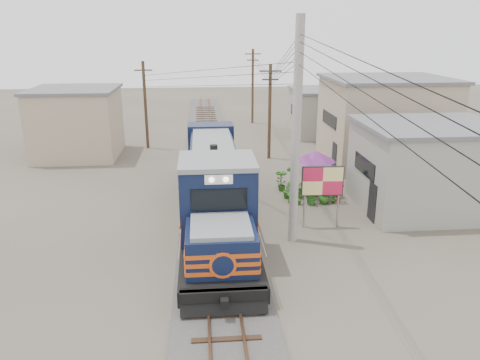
{
  "coord_description": "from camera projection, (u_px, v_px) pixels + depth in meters",
  "views": [
    {
      "loc": [
        -0.64,
        -20.12,
        9.4
      ],
      "look_at": [
        1.27,
        2.02,
        2.2
      ],
      "focal_mm": 35.0,
      "sensor_mm": 36.0,
      "label": 1
    }
  ],
  "objects": [
    {
      "name": "billboard",
      "position": [
        322.0,
        183.0,
        22.57
      ],
      "size": [
        2.04,
        0.22,
        3.15
      ],
      "rotation": [
        0.0,
        0.0,
        -0.04
      ],
      "color": "#99999E",
      "rests_on": "ground"
    },
    {
      "name": "market_umbrella",
      "position": [
        315.0,
        156.0,
        27.08
      ],
      "size": [
        3.21,
        3.21,
        2.7
      ],
      "rotation": [
        0.0,
        0.0,
        -0.4
      ],
      "color": "black",
      "rests_on": "ground"
    },
    {
      "name": "wooden_pole_mid",
      "position": [
        270.0,
        110.0,
        34.52
      ],
      "size": [
        1.6,
        0.24,
        7.0
      ],
      "color": "#4C3826",
      "rests_on": "ground"
    },
    {
      "name": "plant_nursery",
      "position": [
        305.0,
        191.0,
        26.97
      ],
      "size": [
        3.41,
        3.35,
        1.12
      ],
      "color": "#28611B",
      "rests_on": "ground"
    },
    {
      "name": "utility_pole_main",
      "position": [
        296.0,
        135.0,
        20.29
      ],
      "size": [
        0.4,
        0.4,
        10.0
      ],
      "color": "#9E9B93",
      "rests_on": "ground"
    },
    {
      "name": "ballast",
      "position": [
        211.0,
        174.0,
        31.48
      ],
      "size": [
        3.6,
        70.0,
        0.16
      ],
      "primitive_type": "cube",
      "color": "#595651",
      "rests_on": "ground"
    },
    {
      "name": "locomotive",
      "position": [
        215.0,
        187.0,
        23.4
      ],
      "size": [
        3.16,
        17.2,
        4.26
      ],
      "color": "black",
      "rests_on": "ground"
    },
    {
      "name": "wooden_pole_far",
      "position": [
        253.0,
        85.0,
        47.74
      ],
      "size": [
        1.6,
        0.24,
        7.5
      ],
      "color": "#4C3826",
      "rests_on": "ground"
    },
    {
      "name": "ground",
      "position": [
        217.0,
        238.0,
        22.02
      ],
      "size": [
        120.0,
        120.0,
        0.0
      ],
      "primitive_type": "plane",
      "color": "#473F35",
      "rests_on": "ground"
    },
    {
      "name": "shophouse_mid",
      "position": [
        384.0,
        121.0,
        33.46
      ],
      "size": [
        8.4,
        7.35,
        6.2
      ],
      "color": "tan",
      "rests_on": "ground"
    },
    {
      "name": "wooden_pole_left",
      "position": [
        145.0,
        104.0,
        37.54
      ],
      "size": [
        1.6,
        0.24,
        7.0
      ],
      "color": "#4C3826",
      "rests_on": "ground"
    },
    {
      "name": "track",
      "position": [
        211.0,
        171.0,
        31.42
      ],
      "size": [
        1.15,
        70.0,
        0.12
      ],
      "color": "#51331E",
      "rests_on": "ground"
    },
    {
      "name": "power_lines",
      "position": [
        207.0,
        61.0,
        27.73
      ],
      "size": [
        9.65,
        19.0,
        3.3
      ],
      "color": "black",
      "rests_on": "ground"
    },
    {
      "name": "shophouse_front",
      "position": [
        428.0,
        167.0,
        25.08
      ],
      "size": [
        7.35,
        6.3,
        4.7
      ],
      "color": "gray",
      "rests_on": "ground"
    },
    {
      "name": "shophouse_left",
      "position": [
        77.0,
        122.0,
        35.57
      ],
      "size": [
        6.3,
        6.3,
        5.2
      ],
      "color": "tan",
      "rests_on": "ground"
    },
    {
      "name": "vendor",
      "position": [
        336.0,
        184.0,
        27.06
      ],
      "size": [
        0.71,
        0.62,
        1.64
      ],
      "primitive_type": "imported",
      "rotation": [
        0.0,
        0.0,
        3.61
      ],
      "color": "black",
      "rests_on": "ground"
    },
    {
      "name": "shophouse_back",
      "position": [
        326.0,
        112.0,
        43.12
      ],
      "size": [
        6.3,
        6.3,
        4.2
      ],
      "color": "gray",
      "rests_on": "ground"
    }
  ]
}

